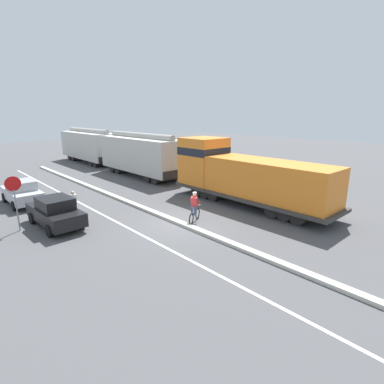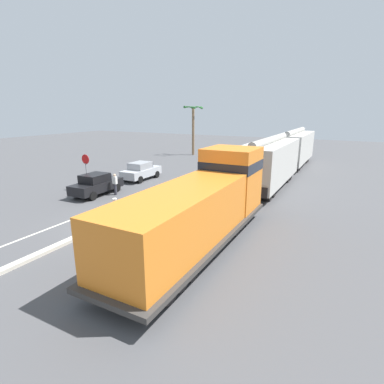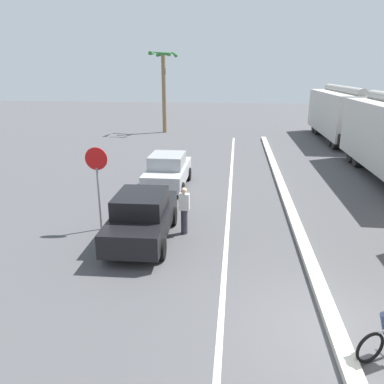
{
  "view_description": "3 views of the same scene",
  "coord_description": "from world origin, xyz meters",
  "px_view_note": "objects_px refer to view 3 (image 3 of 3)",
  "views": [
    {
      "loc": [
        -9.98,
        -12.11,
        5.9
      ],
      "look_at": [
        1.62,
        0.55,
        1.41
      ],
      "focal_mm": 28.0,
      "sensor_mm": 36.0,
      "label": 1
    },
    {
      "loc": [
        11.59,
        -11.86,
        6.19
      ],
      "look_at": [
        3.6,
        3.13,
        1.56
      ],
      "focal_mm": 28.0,
      "sensor_mm": 36.0,
      "label": 2
    },
    {
      "loc": [
        -2.21,
        -6.78,
        5.24
      ],
      "look_at": [
        -3.8,
        6.64,
        0.86
      ],
      "focal_mm": 35.0,
      "sensor_mm": 36.0,
      "label": 3
    }
  ],
  "objects_px": {
    "stop_sign": "(97,173)",
    "palm_tree_near": "(164,76)",
    "hopper_car_middle": "(340,114)",
    "pedestrian_by_cars": "(184,210)",
    "parked_car_black": "(142,216)",
    "parked_car_silver": "(168,171)"
  },
  "relations": [
    {
      "from": "parked_car_black",
      "to": "stop_sign",
      "type": "height_order",
      "value": "stop_sign"
    },
    {
      "from": "parked_car_silver",
      "to": "pedestrian_by_cars",
      "type": "distance_m",
      "value": 5.34
    },
    {
      "from": "parked_car_black",
      "to": "parked_car_silver",
      "type": "distance_m",
      "value": 5.78
    },
    {
      "from": "hopper_car_middle",
      "to": "parked_car_silver",
      "type": "xyz_separation_m",
      "value": [
        -11.08,
        -14.11,
        -1.26
      ]
    },
    {
      "from": "hopper_car_middle",
      "to": "palm_tree_near",
      "type": "xyz_separation_m",
      "value": [
        -14.36,
        2.39,
        2.78
      ]
    },
    {
      "from": "parked_car_black",
      "to": "parked_car_silver",
      "type": "xyz_separation_m",
      "value": [
        -0.22,
        5.78,
        0.0
      ]
    },
    {
      "from": "parked_car_silver",
      "to": "stop_sign",
      "type": "bearing_deg",
      "value": -105.63
    },
    {
      "from": "parked_car_black",
      "to": "parked_car_silver",
      "type": "relative_size",
      "value": 1.01
    },
    {
      "from": "pedestrian_by_cars",
      "to": "stop_sign",
      "type": "bearing_deg",
      "value": 179.63
    },
    {
      "from": "stop_sign",
      "to": "pedestrian_by_cars",
      "type": "xyz_separation_m",
      "value": [
        2.91,
        -0.02,
        -1.18
      ]
    },
    {
      "from": "parked_car_silver",
      "to": "pedestrian_by_cars",
      "type": "bearing_deg",
      "value": -73.93
    },
    {
      "from": "parked_car_black",
      "to": "parked_car_silver",
      "type": "height_order",
      "value": "same"
    },
    {
      "from": "parked_car_silver",
      "to": "pedestrian_by_cars",
      "type": "xyz_separation_m",
      "value": [
        1.48,
        -5.13,
        0.03
      ]
    },
    {
      "from": "parked_car_black",
      "to": "stop_sign",
      "type": "distance_m",
      "value": 2.15
    },
    {
      "from": "parked_car_black",
      "to": "palm_tree_near",
      "type": "relative_size",
      "value": 0.61
    },
    {
      "from": "hopper_car_middle",
      "to": "parked_car_silver",
      "type": "distance_m",
      "value": 17.99
    },
    {
      "from": "hopper_car_middle",
      "to": "parked_car_black",
      "type": "distance_m",
      "value": 22.7
    },
    {
      "from": "stop_sign",
      "to": "palm_tree_near",
      "type": "xyz_separation_m",
      "value": [
        -1.85,
        21.61,
        2.84
      ]
    },
    {
      "from": "stop_sign",
      "to": "palm_tree_near",
      "type": "bearing_deg",
      "value": 94.89
    },
    {
      "from": "hopper_car_middle",
      "to": "pedestrian_by_cars",
      "type": "distance_m",
      "value": 21.54
    },
    {
      "from": "parked_car_silver",
      "to": "palm_tree_near",
      "type": "xyz_separation_m",
      "value": [
        -3.28,
        16.5,
        4.04
      ]
    },
    {
      "from": "palm_tree_near",
      "to": "pedestrian_by_cars",
      "type": "relative_size",
      "value": 4.29
    }
  ]
}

